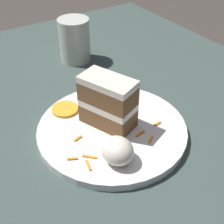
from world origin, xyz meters
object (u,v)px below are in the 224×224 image
Objects in this scene: cake_slice at (108,102)px; drinking_glass at (75,43)px; plate at (112,130)px; cream_dollop at (118,151)px; orange_garnish at (65,109)px.

cake_slice reaches higher than drinking_glass.
plate is at bearing -109.53° from cake_slice.
plate is at bearing -27.33° from cream_dollop.
cake_slice reaches higher than cream_dollop.
cake_slice is 1.95× the size of cream_dollop.
drinking_glass is (0.28, -0.08, -0.02)m from cake_slice.
cream_dollop is at bearing 152.67° from plate.
cake_slice is (0.01, 0.00, 0.06)m from plate.
plate is 0.06m from cake_slice.
cream_dollop is (-0.08, 0.04, 0.03)m from plate.
cream_dollop reaches higher than plate.
cake_slice is 0.10m from cream_dollop.
cake_slice is 1.01× the size of drinking_glass.
orange_garnish reaches higher than plate.
orange_garnish is (0.09, 0.05, 0.01)m from plate.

